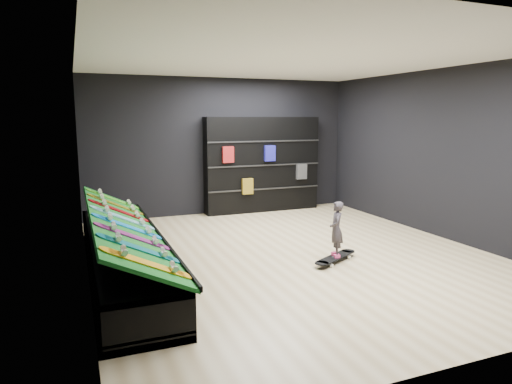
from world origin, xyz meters
name	(u,v)px	position (x,y,z in m)	size (l,w,h in m)	color
floor	(290,254)	(0.00, 0.00, 0.00)	(6.00, 7.00, 0.01)	#CFBB8C
ceiling	(292,58)	(0.00, 0.00, 3.00)	(6.00, 7.00, 0.01)	white
wall_back	(222,146)	(0.00, 3.50, 1.50)	(6.00, 0.02, 3.00)	black
wall_front	(479,196)	(0.00, -3.50, 1.50)	(6.00, 0.02, 3.00)	black
wall_left	(82,168)	(-3.00, 0.00, 1.50)	(0.02, 7.00, 3.00)	black
wall_right	(443,154)	(3.00, 0.00, 1.50)	(0.02, 7.00, 3.00)	black
display_rack	(123,257)	(-2.55, 0.00, 0.25)	(0.90, 4.50, 0.50)	black
turf_ramp	(125,224)	(-2.50, 0.00, 0.71)	(1.00, 4.50, 0.04)	#0D5616
back_shelving	(262,164)	(0.91, 3.32, 1.08)	(2.69, 0.31, 2.15)	black
floor_skateboard	(335,259)	(0.46, -0.61, 0.05)	(0.98, 0.22, 0.09)	black
child	(336,240)	(0.46, -0.61, 0.34)	(0.19, 0.13, 0.50)	black
display_board_0	(148,263)	(-2.49, -1.90, 0.74)	(0.98, 0.22, 0.09)	yellow
display_board_1	(140,249)	(-2.49, -1.36, 0.74)	(0.98, 0.22, 0.09)	#0C8C99
display_board_2	(133,237)	(-2.49, -0.81, 0.74)	(0.98, 0.22, 0.09)	#2626BF
display_board_3	(128,227)	(-2.49, -0.27, 0.74)	(0.98, 0.22, 0.09)	blue
display_board_4	(124,218)	(-2.49, 0.27, 0.74)	(0.98, 0.22, 0.09)	#0CB2E5
display_board_5	(120,211)	(-2.49, 0.81, 0.74)	(0.98, 0.22, 0.09)	red
display_board_6	(116,205)	(-2.49, 1.36, 0.74)	(0.98, 0.22, 0.09)	yellow
display_board_7	(113,199)	(-2.49, 1.90, 0.74)	(0.98, 0.22, 0.09)	green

